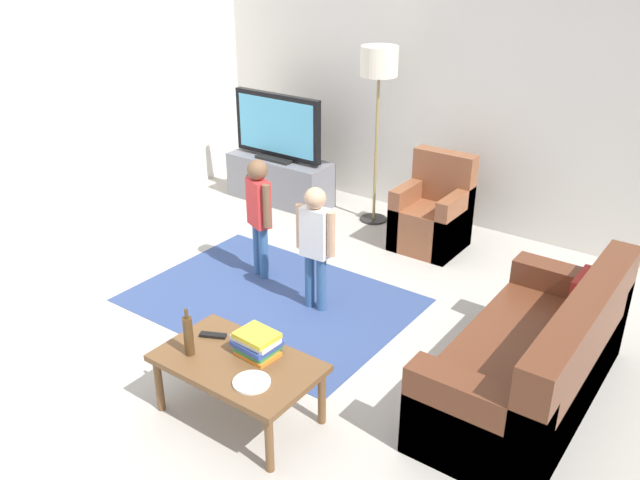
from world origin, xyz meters
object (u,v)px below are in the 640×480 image
object	(u,v)px
child_center	(315,238)
book_stack	(257,343)
child_near_tv	(259,208)
plate	(252,382)
tv	(277,128)
armchair	(433,217)
tv_remote	(213,335)
floor_lamp	(379,71)
coffee_table	(238,367)
couch	(539,365)
bottle	(188,335)
tv_stand	(280,180)

from	to	relation	value
child_center	book_stack	distance (m)	1.30
child_near_tv	plate	bearing A→B (deg)	-50.68
tv	armchair	size ratio (longest dim) A/B	1.22
book_stack	plate	xyz separation A→B (m)	(0.17, -0.24, -0.07)
child_near_tv	tv_remote	bearing A→B (deg)	-60.01
floor_lamp	child_near_tv	world-z (taller)	floor_lamp
armchair	coffee_table	xyz separation A→B (m)	(0.18, -2.94, 0.07)
armchair	couch	bearing A→B (deg)	-46.81
book_stack	floor_lamp	bearing A→B (deg)	108.58
tv	tv_remote	world-z (taller)	tv
bottle	tv_remote	size ratio (longest dim) A/B	1.86
couch	book_stack	distance (m)	1.78
couch	tv	bearing A→B (deg)	153.65
armchair	book_stack	bearing A→B (deg)	-85.23
child_center	book_stack	bearing A→B (deg)	-69.61
child_near_tv	book_stack	distance (m)	1.81
couch	bottle	xyz separation A→B (m)	(-1.73, -1.33, 0.26)
child_near_tv	bottle	world-z (taller)	child_near_tv
tv_stand	tv_remote	bearing A→B (deg)	-58.14
book_stack	tv_remote	size ratio (longest dim) A/B	1.67
tv	coffee_table	distance (m)	3.65
child_near_tv	plate	distance (m)	2.11
tv_stand	child_near_tv	distance (m)	1.81
couch	tv_stand	bearing A→B (deg)	153.38
tv	couch	distance (m)	3.98
child_near_tv	child_center	world-z (taller)	child_near_tv
floor_lamp	child_center	size ratio (longest dim) A/B	1.72
armchair	plate	size ratio (longest dim) A/B	4.09
tv	book_stack	bearing A→B (deg)	-52.90
couch	child_center	bearing A→B (deg)	175.89
child_near_tv	child_center	distance (m)	0.73
tv	bottle	xyz separation A→B (m)	(1.81, -3.08, -0.29)
couch	armchair	size ratio (longest dim) A/B	2.00
child_center	tv_remote	world-z (taller)	child_center
armchair	tv_remote	world-z (taller)	armchair
child_center	coffee_table	bearing A→B (deg)	-73.46
armchair	tv_remote	size ratio (longest dim) A/B	5.29
child_center	tv_remote	distance (m)	1.26
floor_lamp	bottle	bearing A→B (deg)	-78.24
child_center	plate	xyz separation A→B (m)	(0.62, -1.46, -0.19)
child_near_tv	armchair	bearing A→B (deg)	57.02
tv_remote	couch	bearing A→B (deg)	6.61
floor_lamp	coffee_table	bearing A→B (deg)	-73.01
child_near_tv	plate	xyz separation A→B (m)	(1.33, -1.62, -0.21)
coffee_table	tv_remote	size ratio (longest dim) A/B	5.88
bottle	book_stack	bearing A→B (deg)	36.04
child_near_tv	bottle	bearing A→B (deg)	-62.92
bottle	couch	bearing A→B (deg)	37.54
tv	child_center	distance (m)	2.35
tv_stand	child_near_tv	size ratio (longest dim) A/B	1.12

